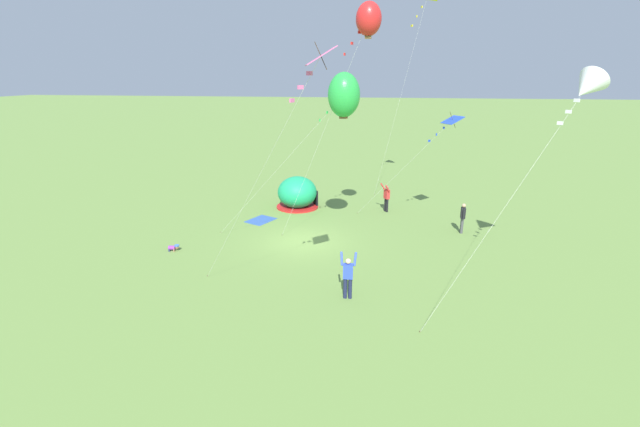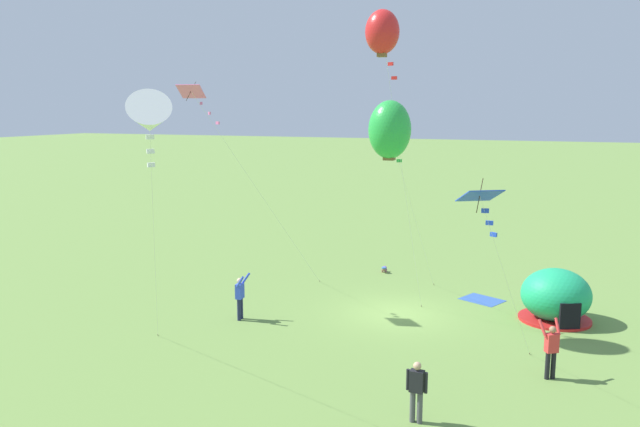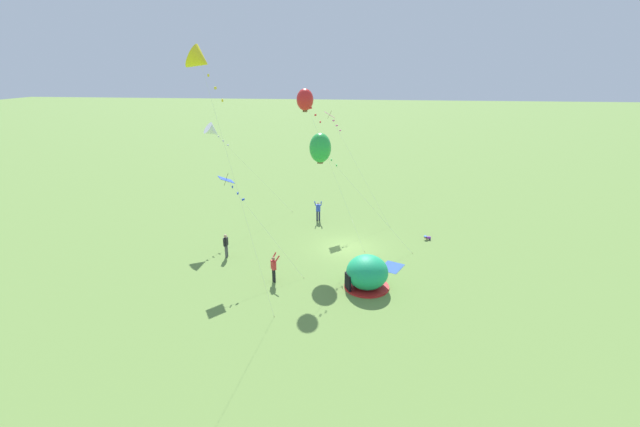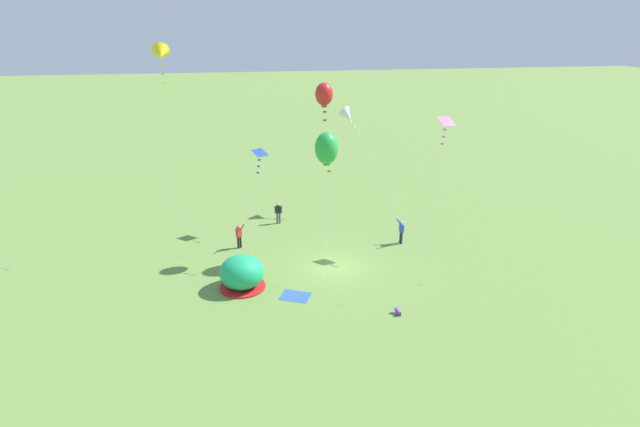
# 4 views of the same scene
# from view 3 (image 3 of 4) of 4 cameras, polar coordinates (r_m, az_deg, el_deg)

# --- Properties ---
(ground_plane) EXTENTS (300.00, 300.00, 0.00)m
(ground_plane) POSITION_cam_3_polar(r_m,az_deg,el_deg) (32.80, 3.70, -4.51)
(ground_plane) COLOR olive
(popup_tent) EXTENTS (2.81, 2.81, 2.10)m
(popup_tent) POSITION_cam_3_polar(r_m,az_deg,el_deg) (26.83, 6.28, -7.87)
(popup_tent) COLOR #1EAD6B
(popup_tent) RESTS_ON ground
(picnic_blanket) EXTENTS (2.09, 1.89, 0.01)m
(picnic_blanket) POSITION_cam_3_polar(r_m,az_deg,el_deg) (30.03, 9.54, -7.06)
(picnic_blanket) COLOR #3359A5
(picnic_blanket) RESTS_ON ground
(toddler_crawling) EXTENTS (0.31, 0.55, 0.32)m
(toddler_crawling) POSITION_cam_3_polar(r_m,az_deg,el_deg) (35.09, 14.12, -3.14)
(toddler_crawling) COLOR purple
(toddler_crawling) RESTS_ON ground
(person_strolling) EXTENTS (0.72, 0.67, 1.89)m
(person_strolling) POSITION_cam_3_polar(r_m,az_deg,el_deg) (27.51, -6.19, -7.15)
(person_strolling) COLOR black
(person_strolling) RESTS_ON ground
(person_near_tent) EXTENTS (0.59, 0.26, 1.72)m
(person_near_tent) POSITION_cam_3_polar(r_m,az_deg,el_deg) (31.53, -12.44, -4.04)
(person_near_tent) COLOR #4C4C51
(person_near_tent) RESTS_ON ground
(person_arms_raised) EXTENTS (0.48, 0.68, 1.89)m
(person_arms_raised) POSITION_cam_3_polar(r_m,az_deg,el_deg) (37.95, -0.24, 0.49)
(person_arms_raised) COLOR #1E2347
(person_arms_raised) RESTS_ON ground
(kite_blue) EXTENTS (1.96, 5.88, 6.58)m
(kite_blue) POSITION_cam_3_polar(r_m,az_deg,el_deg) (28.38, -12.06, 4.02)
(kite_blue) COLOR silver
(kite_blue) RESTS_ON ground
(kite_white) EXTENTS (5.07, 6.52, 8.84)m
(kite_white) POSITION_cam_3_polar(r_m,az_deg,el_deg) (36.21, -14.10, 10.58)
(kite_white) COLOR silver
(kite_white) RESTS_ON ground
(kite_pink) EXTENTS (3.97, 6.17, 9.44)m
(kite_pink) POSITION_cam_3_polar(r_m,az_deg,el_deg) (38.41, 1.54, 12.62)
(kite_pink) COLOR silver
(kite_pink) RESTS_ON ground
(kite_red) EXTENTS (1.26, 5.06, 11.65)m
(kite_red) POSITION_cam_3_polar(r_m,az_deg,el_deg) (30.37, -2.01, 14.91)
(kite_red) COLOR silver
(kite_red) RESTS_ON ground
(kite_yellow) EXTENTS (1.26, 3.58, 14.05)m
(kite_yellow) POSITION_cam_3_polar(r_m,az_deg,el_deg) (21.23, -15.71, 19.06)
(kite_yellow) COLOR silver
(kite_yellow) RESTS_ON ground
(kite_green) EXTENTS (1.54, 7.71, 8.67)m
(kite_green) POSITION_cam_3_polar(r_m,az_deg,el_deg) (30.61, 0.03, 8.73)
(kite_green) COLOR silver
(kite_green) RESTS_ON ground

